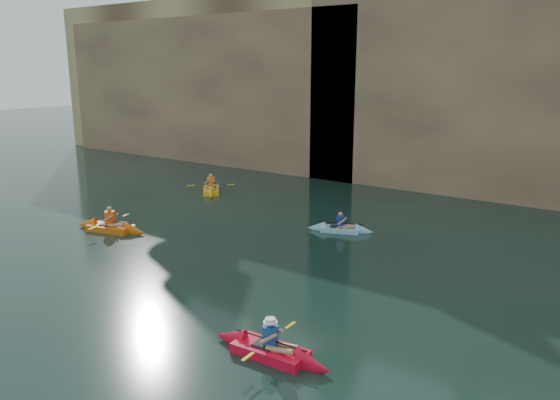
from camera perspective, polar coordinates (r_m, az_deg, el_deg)
The scene contains 10 objects.
ground at distance 12.50m, azimuth -11.10°, elevation -19.31°, with size 160.00×160.00×0.00m, color black.
cliff at distance 37.90m, azimuth 23.77°, elevation 11.46°, with size 70.00×16.00×12.00m, color tan.
cliff_slab_west at distance 40.67m, azimuth -8.14°, elevation 11.53°, with size 26.00×2.40×10.56m, color #9C7F5E.
cliff_slab_center at distance 30.26m, azimuth 24.54°, elevation 10.52°, with size 24.00×2.40×11.40m, color #9C7F5E.
sea_cave_west at distance 39.11m, azimuth -6.48°, elevation 6.67°, with size 4.50×1.00×4.00m, color black.
sea_cave_center at distance 31.76m, azimuth 12.90°, elevation 4.04°, with size 3.50×1.00×3.20m, color black.
main_kayaker at distance 13.56m, azimuth -1.01°, elevation -15.41°, with size 3.32×2.25×1.22m.
kayaker_orange at distance 24.18m, azimuth -17.28°, elevation -2.74°, with size 3.55×2.53×1.32m.
kayaker_yellow at distance 30.32m, azimuth -7.20°, elevation 1.07°, with size 2.73×2.96×1.33m.
kayaker_ltblue_mid at distance 23.14m, azimuth 6.30°, elevation -2.99°, with size 2.85×2.02×1.06m.
Camera 1 is at (7.76, -7.09, 6.77)m, focal length 35.00 mm.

